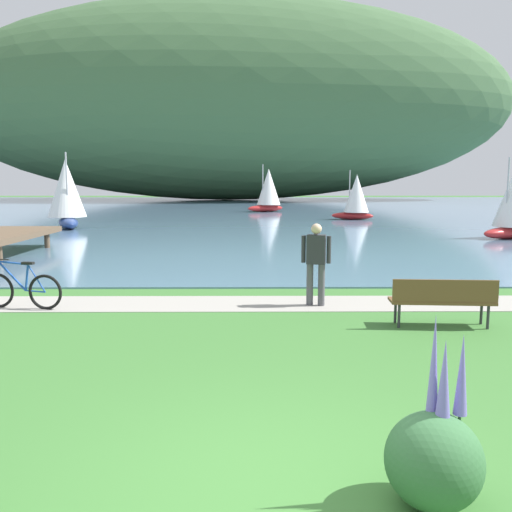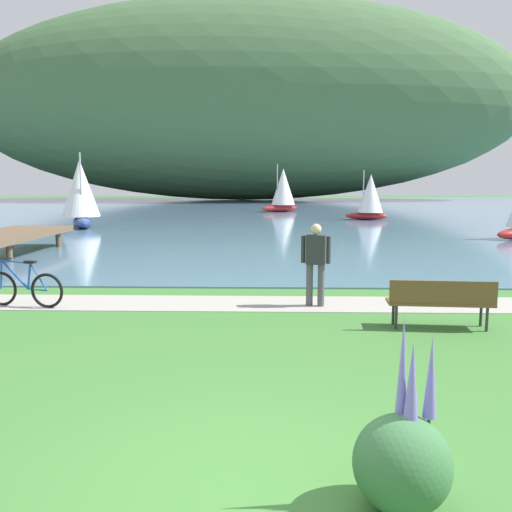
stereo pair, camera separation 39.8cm
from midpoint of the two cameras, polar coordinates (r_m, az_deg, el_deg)
ground_plane at (r=4.96m, az=0.72°, el=-23.14°), size 200.00×200.00×0.00m
bay_water at (r=52.93m, az=1.54°, el=4.99°), size 180.00×80.00×0.04m
distant_hillside at (r=79.96m, az=-1.31°, el=15.95°), size 81.16×28.00×27.88m
shoreline_path at (r=11.51m, az=1.26°, el=-5.01°), size 60.00×1.50×0.01m
park_bench_near_camera at (r=10.07m, az=19.87°, el=-4.32°), size 1.83×0.60×0.88m
bicycle_leaning_near_bench at (r=12.06m, az=-22.30°, el=-3.10°), size 1.75×0.36×1.01m
person_at_shoreline at (r=11.21m, az=7.28°, el=-0.36°), size 0.60×0.30×1.71m
echium_bush_beside_closest at (r=4.68m, az=17.62°, el=-19.66°), size 0.76×0.76×1.54m
sailboat_nearest_to_shore at (r=37.48m, az=12.15°, el=6.11°), size 2.93×2.10×3.31m
sailboat_toward_hillside at (r=31.88m, az=-17.56°, el=6.35°), size 2.73×3.61×4.11m
sailboat_far_off at (r=46.85m, az=3.06°, el=6.96°), size 3.43×2.80×4.00m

